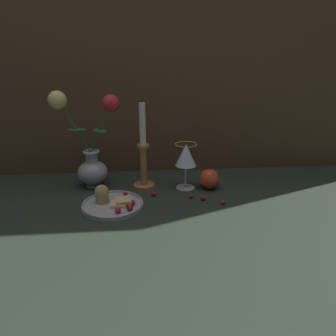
{
  "coord_description": "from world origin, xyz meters",
  "views": [
    {
      "loc": [
        -0.02,
        -1.06,
        0.49
      ],
      "look_at": [
        0.07,
        -0.01,
        0.1
      ],
      "focal_mm": 35.0,
      "sensor_mm": 36.0,
      "label": 1
    }
  ],
  "objects_px": {
    "wine_glass": "(186,157)",
    "apple_beside_vase": "(209,179)",
    "candlestick": "(143,157)",
    "vase": "(90,152)",
    "plate_with_pastries": "(112,203)"
  },
  "relations": [
    {
      "from": "vase",
      "to": "candlestick",
      "type": "distance_m",
      "value": 0.19
    },
    {
      "from": "vase",
      "to": "candlestick",
      "type": "relative_size",
      "value": 1.1
    },
    {
      "from": "vase",
      "to": "wine_glass",
      "type": "height_order",
      "value": "vase"
    },
    {
      "from": "candlestick",
      "to": "apple_beside_vase",
      "type": "height_order",
      "value": "candlestick"
    },
    {
      "from": "wine_glass",
      "to": "apple_beside_vase",
      "type": "xyz_separation_m",
      "value": [
        0.09,
        -0.01,
        -0.08
      ]
    },
    {
      "from": "wine_glass",
      "to": "candlestick",
      "type": "height_order",
      "value": "candlestick"
    },
    {
      "from": "candlestick",
      "to": "wine_glass",
      "type": "bearing_deg",
      "value": -8.21
    },
    {
      "from": "wine_glass",
      "to": "candlestick",
      "type": "bearing_deg",
      "value": 171.79
    },
    {
      "from": "wine_glass",
      "to": "plate_with_pastries",
      "type": "bearing_deg",
      "value": -152.94
    },
    {
      "from": "wine_glass",
      "to": "apple_beside_vase",
      "type": "distance_m",
      "value": 0.12
    },
    {
      "from": "candlestick",
      "to": "apple_beside_vase",
      "type": "xyz_separation_m",
      "value": [
        0.24,
        -0.03,
        -0.08
      ]
    },
    {
      "from": "candlestick",
      "to": "apple_beside_vase",
      "type": "distance_m",
      "value": 0.25
    },
    {
      "from": "apple_beside_vase",
      "to": "candlestick",
      "type": "bearing_deg",
      "value": 171.87
    },
    {
      "from": "vase",
      "to": "plate_with_pastries",
      "type": "xyz_separation_m",
      "value": [
        0.08,
        -0.18,
        -0.12
      ]
    },
    {
      "from": "plate_with_pastries",
      "to": "wine_glass",
      "type": "bearing_deg",
      "value": 27.06
    }
  ]
}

